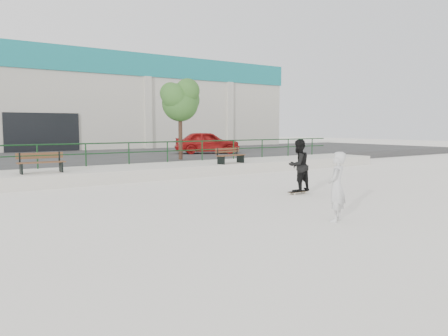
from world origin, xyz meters
TOP-DOWN VIEW (x-y plane):
  - ground at (0.00, 0.00)m, footprint 120.00×120.00m
  - ledge at (0.00, 9.50)m, footprint 30.00×3.00m
  - parking_strip at (0.00, 18.00)m, footprint 60.00×14.00m
  - railing at (-0.00, 10.80)m, footprint 28.00×0.06m
  - commercial_building at (-0.00, 31.99)m, footprint 44.20×16.33m
  - bench_left at (-3.23, 9.02)m, footprint 1.71×0.53m
  - bench_right at (5.12, 8.46)m, footprint 1.69×0.80m
  - tree at (4.43, 12.03)m, footprint 2.39×2.12m
  - red_car at (8.41, 15.71)m, footprint 4.56×3.28m
  - skateboard at (3.44, 2.12)m, footprint 0.78×0.23m
  - standing_skater at (3.44, 2.12)m, footprint 0.88×0.70m
  - seated_skater at (1.18, -1.50)m, footprint 0.72×0.64m

SIDE VIEW (x-z plane):
  - ground at x=0.00m, z-range 0.00..0.00m
  - skateboard at x=3.44m, z-range 0.03..0.12m
  - ledge at x=0.00m, z-range 0.00..0.50m
  - parking_strip at x=0.00m, z-range 0.00..0.50m
  - seated_skater at x=1.18m, z-range 0.00..1.66m
  - bench_right at x=5.12m, z-range 0.50..1.25m
  - bench_left at x=-3.23m, z-range 0.50..1.28m
  - standing_skater at x=3.44m, z-range 0.09..1.83m
  - red_car at x=8.41m, z-range 0.50..1.94m
  - railing at x=0.00m, z-range 0.73..1.76m
  - tree at x=4.43m, z-range 1.56..5.80m
  - commercial_building at x=0.00m, z-range 0.58..8.58m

